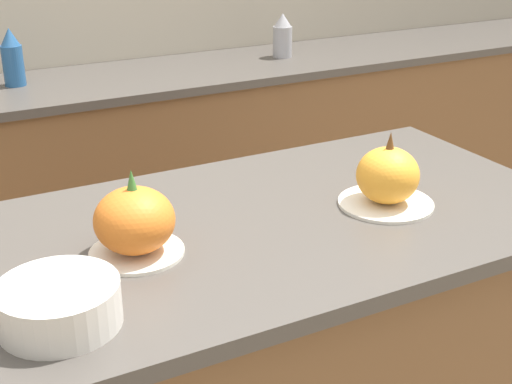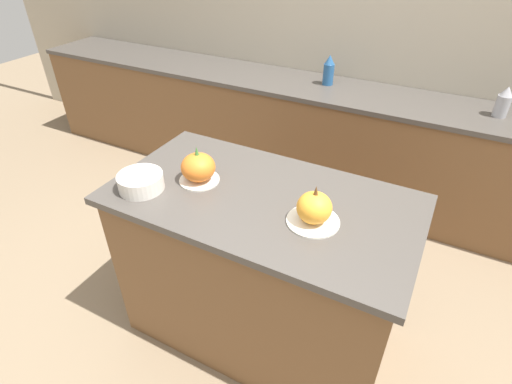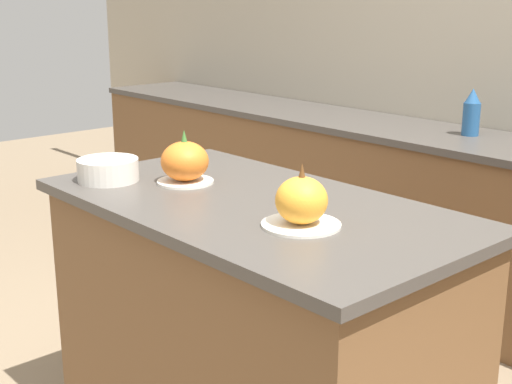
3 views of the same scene
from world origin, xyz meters
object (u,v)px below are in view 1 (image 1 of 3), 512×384
object	(u,v)px
pumpkin_cake_left	(135,223)
mixing_bowl	(59,305)
pumpkin_cake_right	(387,179)
bottle_short	(282,36)
bottle_tall	(12,58)

from	to	relation	value
pumpkin_cake_left	mixing_bowl	size ratio (longest dim) A/B	0.92
pumpkin_cake_right	bottle_short	bearing A→B (deg)	67.96
bottle_tall	bottle_short	world-z (taller)	bottle_tall
pumpkin_cake_left	pumpkin_cake_right	bearing A→B (deg)	-3.87
pumpkin_cake_right	bottle_tall	bearing A→B (deg)	107.37
pumpkin_cake_left	mixing_bowl	world-z (taller)	pumpkin_cake_left
bottle_short	mixing_bowl	size ratio (longest dim) A/B	0.95
pumpkin_cake_left	bottle_short	distance (m)	2.03
bottle_tall	mixing_bowl	distance (m)	1.83
pumpkin_cake_left	bottle_short	size ratio (longest dim) A/B	0.97
pumpkin_cake_left	bottle_tall	bearing A→B (deg)	87.67
mixing_bowl	pumpkin_cake_left	bearing A→B (deg)	42.62
pumpkin_cake_right	mixing_bowl	size ratio (longest dim) A/B	1.07
pumpkin_cake_left	bottle_short	world-z (taller)	pumpkin_cake_left
pumpkin_cake_right	bottle_short	world-z (taller)	pumpkin_cake_right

